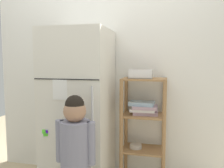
# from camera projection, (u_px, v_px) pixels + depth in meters

# --- Properties ---
(kitchen_wall_back) EXTENTS (2.56, 0.03, 2.07)m
(kitchen_wall_back) POSITION_uv_depth(u_px,v_px,m) (105.00, 82.00, 2.58)
(kitchen_wall_back) COLOR silver
(kitchen_wall_back) RESTS_ON ground
(refrigerator) EXTENTS (0.61, 0.64, 1.57)m
(refrigerator) POSITION_uv_depth(u_px,v_px,m) (79.00, 110.00, 2.33)
(refrigerator) COLOR silver
(refrigerator) RESTS_ON ground
(child_standing) EXTENTS (0.33, 0.24, 1.01)m
(child_standing) POSITION_uv_depth(u_px,v_px,m) (75.00, 145.00, 1.83)
(child_standing) COLOR #36423B
(child_standing) RESTS_ON ground
(pantry_shelf_unit) EXTENTS (0.44, 0.31, 1.10)m
(pantry_shelf_unit) POSITION_uv_depth(u_px,v_px,m) (143.00, 120.00, 2.34)
(pantry_shelf_unit) COLOR #9E7247
(pantry_shelf_unit) RESTS_ON ground
(fruit_bin) EXTENTS (0.23, 0.19, 0.09)m
(fruit_bin) POSITION_uv_depth(u_px,v_px,m) (141.00, 74.00, 2.30)
(fruit_bin) COLOR white
(fruit_bin) RESTS_ON pantry_shelf_unit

